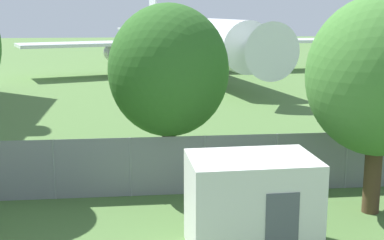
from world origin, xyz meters
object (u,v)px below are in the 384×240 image
airplane (186,38)px  tree_behind_benches (380,77)px  portable_cabin (251,204)px  tree_far_right (169,71)px

airplane → tree_behind_benches: size_ratio=5.88×
airplane → portable_cabin: size_ratio=11.90×
portable_cabin → tree_behind_benches: bearing=25.5°
airplane → tree_behind_benches: (2.12, -37.61, 0.70)m
tree_far_right → tree_behind_benches: bearing=-26.8°
airplane → portable_cabin: 40.01m
tree_far_right → airplane: bearing=83.3°
airplane → tree_far_right: (-4.04, -34.50, 0.60)m
airplane → tree_behind_benches: airplane is taller
airplane → tree_far_right: 34.74m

